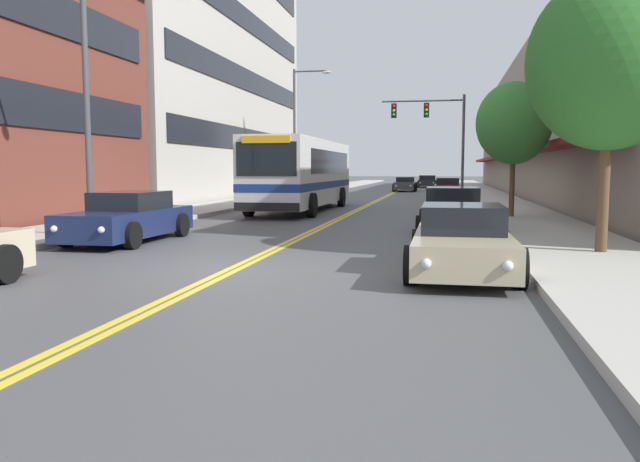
# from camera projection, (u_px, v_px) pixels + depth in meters

# --- Properties ---
(ground_plane) EXTENTS (240.00, 240.00, 0.00)m
(ground_plane) POSITION_uv_depth(u_px,v_px,m) (390.00, 194.00, 48.24)
(ground_plane) COLOR #4C4C4F
(sidewalk_left) EXTENTS (3.23, 106.00, 0.16)m
(sidewalk_left) POSITION_uv_depth(u_px,v_px,m) (301.00, 193.00, 49.60)
(sidewalk_left) COLOR #B2ADA5
(sidewalk_left) RESTS_ON ground_plane
(sidewalk_right) EXTENTS (3.23, 106.00, 0.16)m
(sidewalk_right) POSITION_uv_depth(u_px,v_px,m) (485.00, 194.00, 46.86)
(sidewalk_right) COLOR #B2ADA5
(sidewalk_right) RESTS_ON ground_plane
(centre_line) EXTENTS (0.34, 106.00, 0.01)m
(centre_line) POSITION_uv_depth(u_px,v_px,m) (390.00, 194.00, 48.24)
(centre_line) COLOR yellow
(centre_line) RESTS_ON ground_plane
(storefront_row_right) EXTENTS (9.10, 68.00, 10.01)m
(storefront_row_right) POSITION_uv_depth(u_px,v_px,m) (570.00, 127.00, 45.24)
(storefront_row_right) COLOR gray
(storefront_row_right) RESTS_ON ground_plane
(city_bus) EXTENTS (2.96, 12.27, 3.26)m
(city_bus) POSITION_uv_depth(u_px,v_px,m) (303.00, 171.00, 29.39)
(city_bus) COLOR silver
(city_bus) RESTS_ON ground_plane
(car_navy_parked_left_near) EXTENTS (1.99, 4.85, 1.34)m
(car_navy_parked_left_near) POSITION_uv_depth(u_px,v_px,m) (129.00, 218.00, 16.79)
(car_navy_parked_left_near) COLOR #19234C
(car_navy_parked_left_near) RESTS_ON ground_plane
(car_slate_blue_parked_left_mid) EXTENTS (2.00, 4.31, 1.36)m
(car_slate_blue_parked_left_mid) POSITION_uv_depth(u_px,v_px,m) (311.00, 189.00, 40.24)
(car_slate_blue_parked_left_mid) COLOR #475675
(car_slate_blue_parked_left_mid) RESTS_ON ground_plane
(car_beige_parked_right_foreground) EXTENTS (1.99, 4.74, 1.28)m
(car_beige_parked_right_foreground) POSITION_uv_depth(u_px,v_px,m) (462.00, 241.00, 11.75)
(car_beige_parked_right_foreground) COLOR #BCAD89
(car_beige_parked_right_foreground) RESTS_ON ground_plane
(car_black_parked_right_mid) EXTENTS (2.09, 4.58, 1.39)m
(car_black_parked_right_mid) POSITION_uv_depth(u_px,v_px,m) (452.00, 212.00, 19.11)
(car_black_parked_right_mid) COLOR black
(car_black_parked_right_mid) RESTS_ON ground_plane
(car_red_parked_right_far) EXTENTS (2.10, 4.57, 1.32)m
(car_red_parked_right_far) POSITION_uv_depth(u_px,v_px,m) (448.00, 188.00, 44.64)
(car_red_parked_right_far) COLOR maroon
(car_red_parked_right_far) RESTS_ON ground_plane
(car_charcoal_moving_lead) EXTENTS (2.21, 4.61, 1.27)m
(car_charcoal_moving_lead) POSITION_uv_depth(u_px,v_px,m) (427.00, 182.00, 66.77)
(car_charcoal_moving_lead) COLOR #232328
(car_charcoal_moving_lead) RESTS_ON ground_plane
(car_dark_grey_moving_second) EXTENTS (1.99, 4.57, 1.25)m
(car_dark_grey_moving_second) POSITION_uv_depth(u_px,v_px,m) (405.00, 184.00, 54.78)
(car_dark_grey_moving_second) COLOR #38383D
(car_dark_grey_moving_second) RESTS_ON ground_plane
(traffic_signal_mast) EXTENTS (5.32, 0.38, 6.68)m
(traffic_signal_mast) POSITION_uv_depth(u_px,v_px,m) (436.00, 126.00, 40.20)
(traffic_signal_mast) COLOR #47474C
(traffic_signal_mast) RESTS_ON ground_plane
(street_lamp_left_near) EXTENTS (2.13, 0.28, 7.59)m
(street_lamp_left_near) POSITION_uv_depth(u_px,v_px,m) (96.00, 71.00, 16.32)
(street_lamp_left_near) COLOR #47474C
(street_lamp_left_near) RESTS_ON ground_plane
(street_lamp_left_far) EXTENTS (2.41, 0.28, 8.17)m
(street_lamp_left_far) POSITION_uv_depth(u_px,v_px,m) (299.00, 123.00, 39.26)
(street_lamp_left_far) COLOR #47474C
(street_lamp_left_far) RESTS_ON ground_plane
(street_tree_right_near) EXTENTS (3.42, 3.42, 5.95)m
(street_tree_right_near) POSITION_uv_depth(u_px,v_px,m) (609.00, 62.00, 13.18)
(street_tree_right_near) COLOR brown
(street_tree_right_near) RESTS_ON sidewalk_right
(street_tree_right_mid) EXTENTS (2.79, 2.79, 5.04)m
(street_tree_right_mid) POSITION_uv_depth(u_px,v_px,m) (514.00, 123.00, 23.32)
(street_tree_right_mid) COLOR brown
(street_tree_right_mid) RESTS_ON sidewalk_right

